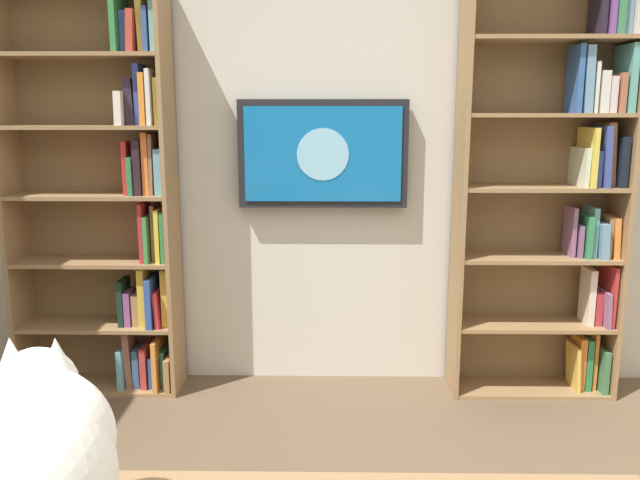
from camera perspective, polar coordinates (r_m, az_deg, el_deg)
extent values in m
cube|color=beige|center=(3.42, -0.44, 9.48)|extent=(4.52, 0.06, 2.70)
cube|color=#937047|center=(3.56, 25.25, 4.22)|extent=(0.02, 0.28, 2.17)
cube|color=#937047|center=(3.31, 12.33, 4.58)|extent=(0.02, 0.28, 2.17)
cube|color=brown|center=(3.54, 18.37, 4.69)|extent=(0.83, 0.01, 2.17)
cube|color=#937047|center=(3.69, 17.94, -12.39)|extent=(0.79, 0.27, 0.02)
cube|color=#937047|center=(3.56, 18.29, -7.09)|extent=(0.79, 0.27, 0.02)
cube|color=#937047|center=(3.47, 18.65, -1.46)|extent=(0.79, 0.27, 0.02)
cube|color=#937047|center=(3.41, 19.03, 4.42)|extent=(0.79, 0.27, 0.02)
cube|color=#937047|center=(3.39, 19.42, 10.44)|extent=(0.79, 0.27, 0.02)
cube|color=#937047|center=(3.41, 19.83, 16.46)|extent=(0.79, 0.27, 0.02)
cube|color=#407349|center=(3.76, 23.55, -10.29)|extent=(0.03, 0.22, 0.23)
cube|color=orange|center=(3.75, 22.98, -9.68)|extent=(0.02, 0.14, 0.31)
cube|color=#2C7543|center=(3.73, 22.51, -9.96)|extent=(0.03, 0.15, 0.28)
cube|color=orange|center=(3.73, 21.94, -9.93)|extent=(0.03, 0.16, 0.28)
cube|color=gold|center=(3.71, 21.61, -10.37)|extent=(0.03, 0.17, 0.24)
cube|color=#B42E2F|center=(3.63, 24.18, -4.40)|extent=(0.02, 0.21, 0.32)
cube|color=#83587B|center=(3.64, 23.76, -5.42)|extent=(0.03, 0.22, 0.18)
cube|color=#B2303A|center=(3.64, 23.25, -5.46)|extent=(0.04, 0.13, 0.18)
cube|color=beige|center=(3.61, 22.71, -4.58)|extent=(0.03, 0.14, 0.29)
cube|color=orange|center=(3.57, 24.46, 0.31)|extent=(0.04, 0.17, 0.21)
cube|color=#926B49|center=(3.56, 24.04, 0.33)|extent=(0.02, 0.15, 0.21)
cube|color=#638DA9|center=(3.54, 23.54, 0.08)|extent=(0.05, 0.19, 0.18)
cube|color=#619D9E|center=(3.54, 22.85, 0.75)|extent=(0.03, 0.17, 0.25)
cube|color=#30804E|center=(3.53, 22.41, 0.41)|extent=(0.03, 0.19, 0.21)
cube|color=slate|center=(3.51, 21.93, -0.03)|extent=(0.02, 0.13, 0.16)
cube|color=slate|center=(3.51, 21.35, 0.75)|extent=(0.02, 0.14, 0.25)
cube|color=black|center=(3.52, 24.92, 6.37)|extent=(0.04, 0.19, 0.25)
cube|color=#966240|center=(3.51, 24.13, 6.97)|extent=(0.06, 0.15, 0.32)
cube|color=#37478B|center=(3.48, 23.69, 6.85)|extent=(0.04, 0.21, 0.30)
cube|color=#34458E|center=(3.49, 22.98, 5.93)|extent=(0.02, 0.22, 0.18)
cube|color=gold|center=(3.46, 22.67, 6.83)|extent=(0.02, 0.24, 0.29)
cube|color=beige|center=(3.47, 22.08, 6.07)|extent=(0.02, 0.24, 0.19)
cube|color=#5AA49B|center=(3.52, 25.50, 12.80)|extent=(0.03, 0.22, 0.32)
cube|color=#A05F42|center=(3.52, 24.70, 11.76)|extent=(0.03, 0.24, 0.19)
cube|color=silver|center=(3.50, 24.07, 11.70)|extent=(0.04, 0.21, 0.17)
cube|color=silver|center=(3.49, 23.42, 11.96)|extent=(0.04, 0.22, 0.20)
cube|color=silver|center=(3.47, 22.91, 12.36)|extent=(0.02, 0.19, 0.24)
cube|color=#648FAF|center=(3.45, 22.38, 13.03)|extent=(0.04, 0.19, 0.31)
cube|color=#31589B|center=(3.42, 21.73, 13.14)|extent=(0.03, 0.17, 0.32)
cube|color=beige|center=(3.55, 25.86, 17.31)|extent=(0.04, 0.24, 0.17)
cube|color=#648DA0|center=(3.54, 25.23, 17.52)|extent=(0.04, 0.19, 0.18)
cube|color=#397D53|center=(3.53, 24.60, 18.05)|extent=(0.03, 0.24, 0.24)
cube|color=#78458E|center=(3.52, 24.09, 18.16)|extent=(0.02, 0.22, 0.24)
cube|color=#241C2A|center=(3.51, 23.56, 18.74)|extent=(0.03, 0.18, 0.31)
cube|color=#937047|center=(3.35, -13.13, 3.86)|extent=(0.02, 0.28, 2.08)
cube|color=#937047|center=(3.64, -25.74, 3.60)|extent=(0.02, 0.28, 2.08)
cube|color=brown|center=(3.60, -18.95, 4.03)|extent=(0.84, 0.01, 2.08)
cube|color=#937047|center=(3.74, -18.63, -12.12)|extent=(0.79, 0.27, 0.02)
cube|color=#937047|center=(3.62, -18.97, -7.10)|extent=(0.79, 0.27, 0.02)
cube|color=#937047|center=(3.53, -19.32, -1.79)|extent=(0.79, 0.27, 0.02)
cube|color=#937047|center=(3.47, -19.69, 3.75)|extent=(0.79, 0.27, 0.02)
cube|color=#937047|center=(3.45, -20.07, 9.41)|extent=(0.79, 0.27, 0.02)
cube|color=#937047|center=(3.46, -20.47, 15.10)|extent=(0.79, 0.27, 0.02)
cube|color=olive|center=(3.58, -13.08, -11.14)|extent=(0.03, 0.24, 0.18)
cube|color=#33724D|center=(3.60, -13.57, -10.84)|extent=(0.02, 0.15, 0.20)
cube|color=orange|center=(3.58, -14.11, -10.40)|extent=(0.02, 0.23, 0.27)
cube|color=#2D488F|center=(3.62, -14.49, -11.02)|extent=(0.03, 0.17, 0.17)
cube|color=#AF3737|center=(3.63, -15.09, -10.56)|extent=(0.03, 0.20, 0.22)
cube|color=#395887|center=(3.64, -15.80, -10.67)|extent=(0.03, 0.15, 0.21)
cube|color=#9B644C|center=(3.63, -16.52, -9.99)|extent=(0.05, 0.13, 0.30)
cube|color=#5FA3B2|center=(3.66, -16.95, -10.53)|extent=(0.03, 0.22, 0.21)
cube|color=gold|center=(3.46, -13.39, -4.83)|extent=(0.04, 0.15, 0.30)
cube|color=#B32930|center=(3.48, -14.03, -5.73)|extent=(0.03, 0.20, 0.19)
cube|color=#2E4D96|center=(3.47, -14.64, -5.21)|extent=(0.03, 0.22, 0.26)
cube|color=gold|center=(3.48, -15.30, -4.78)|extent=(0.03, 0.17, 0.31)
cube|color=#9F734B|center=(3.53, -15.83, -5.79)|extent=(0.04, 0.16, 0.17)
cube|color=#814786|center=(3.52, -16.56, -5.76)|extent=(0.03, 0.13, 0.18)
cube|color=black|center=(3.53, -17.05, -5.22)|extent=(0.03, 0.15, 0.24)
cube|color=#357E45|center=(3.37, -13.55, 0.39)|extent=(0.02, 0.18, 0.26)
cube|color=gold|center=(3.39, -13.89, 0.54)|extent=(0.02, 0.22, 0.27)
cube|color=#9B6143|center=(3.40, -14.41, 0.68)|extent=(0.02, 0.13, 0.29)
cube|color=#3E8346|center=(3.40, -14.92, 0.19)|extent=(0.02, 0.19, 0.24)
cube|color=#B0292C|center=(3.41, -15.29, 0.77)|extent=(0.02, 0.19, 0.30)
cube|color=#69A0B3|center=(3.34, -13.91, 5.95)|extent=(0.04, 0.17, 0.23)
cube|color=#92623E|center=(3.36, -14.54, 6.56)|extent=(0.02, 0.17, 0.30)
cube|color=orange|center=(3.35, -15.06, 6.59)|extent=(0.03, 0.13, 0.31)
cube|color=black|center=(3.38, -15.58, 6.32)|extent=(0.04, 0.21, 0.28)
cube|color=#2D6D45|center=(3.37, -16.23, 5.54)|extent=(0.02, 0.17, 0.19)
cube|color=red|center=(3.39, -16.62, 6.20)|extent=(0.02, 0.17, 0.27)
cube|color=gold|center=(3.33, -14.02, 11.84)|extent=(0.02, 0.20, 0.23)
cube|color=silver|center=(3.34, -14.58, 12.16)|extent=(0.02, 0.23, 0.27)
cube|color=orange|center=(3.34, -15.10, 11.98)|extent=(0.03, 0.23, 0.25)
cube|color=#32429A|center=(3.36, -15.68, 12.32)|extent=(0.03, 0.15, 0.29)
cube|color=#261F2D|center=(3.35, -16.41, 11.69)|extent=(0.05, 0.12, 0.23)
cube|color=silver|center=(3.37, -17.03, 11.13)|extent=(0.04, 0.23, 0.16)
cube|color=#6DA4A2|center=(3.34, -14.48, 18.33)|extent=(0.03, 0.13, 0.30)
cube|color=#314E8E|center=(3.37, -14.96, 17.52)|extent=(0.02, 0.18, 0.21)
cube|color=#E8C047|center=(3.39, -15.50, 18.02)|extent=(0.04, 0.14, 0.28)
cube|color=#BA3B2B|center=(3.39, -16.16, 17.31)|extent=(0.04, 0.20, 0.20)
cube|color=#3457A0|center=(3.40, -16.82, 17.23)|extent=(0.04, 0.12, 0.20)
cube|color=#2C7D3E|center=(3.41, -17.44, 17.82)|extent=(0.03, 0.23, 0.27)
cube|color=black|center=(3.34, 0.26, 7.67)|extent=(0.88, 0.06, 0.55)
cube|color=#146BB2|center=(3.31, 0.25, 7.63)|extent=(0.81, 0.01, 0.48)
cylinder|color=#8CCCEA|center=(3.30, 0.25, 7.62)|extent=(0.27, 0.00, 0.27)
ellipsoid|color=white|center=(1.17, -24.90, -16.04)|extent=(0.29, 0.27, 0.25)
sphere|color=white|center=(1.20, -23.90, -11.98)|extent=(0.14, 0.14, 0.14)
cone|color=white|center=(1.16, -22.39, -9.80)|extent=(0.06, 0.06, 0.08)
cone|color=white|center=(1.19, -25.78, -9.52)|extent=(0.06, 0.06, 0.08)
cone|color=beige|center=(1.16, -22.48, -10.13)|extent=(0.03, 0.03, 0.05)
cone|color=beige|center=(1.19, -25.88, -9.85)|extent=(0.03, 0.03, 0.05)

